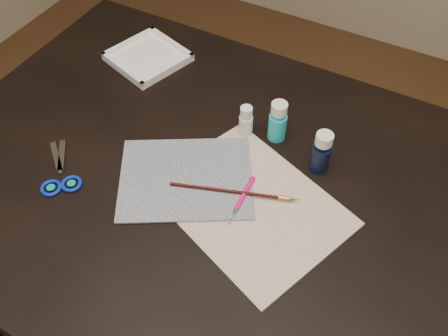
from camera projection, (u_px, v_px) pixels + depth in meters
The scene contains 11 objects.
ground at pixel (224, 329), 1.61m from camera, with size 3.50×3.50×0.02m, color #422614.
table at pixel (224, 272), 1.32m from camera, with size 1.30×0.90×0.75m, color black.
paper at pixel (249, 204), 1.00m from camera, with size 0.36×0.28×0.00m, color white.
canvas at pixel (186, 178), 1.04m from camera, with size 0.27×0.22×0.00m, color #121E31.
paint_bottle_white at pixel (246, 121), 1.10m from camera, with size 0.03×0.03×0.08m, color white.
paint_bottle_cyan at pixel (278, 121), 1.08m from camera, with size 0.04×0.04×0.10m, color #1DB2BF.
paint_bottle_navy at pixel (322, 152), 1.02m from camera, with size 0.04×0.04×0.10m, color black.
paintbrush at pixel (235, 192), 1.01m from camera, with size 0.27×0.01×0.01m, color black, non-canonical shape.
craft_knife at pixel (241, 201), 1.00m from camera, with size 0.13×0.01×0.01m, color #FB0D68, non-canonical shape.
scissors at pixel (57, 167), 1.06m from camera, with size 0.17×0.09×0.01m, color silver, non-canonical shape.
palette_tray at pixel (148, 57), 1.29m from camera, with size 0.17×0.17×0.02m, color white.
Camera 1 is at (0.31, -0.57, 1.56)m, focal length 40.00 mm.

